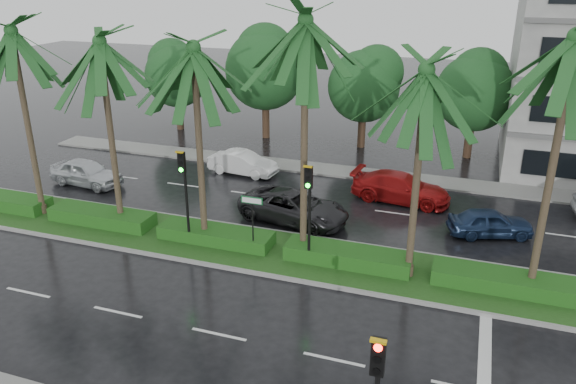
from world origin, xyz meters
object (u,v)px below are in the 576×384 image
(car_white, at_px, (243,163))
(car_red, at_px, (401,188))
(signal_median_left, at_px, (184,184))
(car_blue, at_px, (490,222))
(car_darkgrey, at_px, (294,207))
(street_sign, at_px, (252,211))
(car_silver, at_px, (86,173))

(car_white, distance_m, car_red, 9.57)
(signal_median_left, height_order, car_blue, signal_median_left)
(car_darkgrey, bearing_deg, signal_median_left, 151.32)
(street_sign, height_order, car_darkgrey, street_sign)
(car_white, relative_size, car_blue, 1.10)
(street_sign, relative_size, car_white, 0.63)
(street_sign, xyz_separation_m, car_silver, (-12.12, 4.79, -1.39))
(car_blue, bearing_deg, car_silver, 73.22)
(signal_median_left, bearing_deg, street_sign, 3.47)
(street_sign, distance_m, car_silver, 13.11)
(street_sign, relative_size, car_red, 0.50)
(signal_median_left, xyz_separation_m, car_silver, (-9.12, 4.98, -2.26))
(car_silver, bearing_deg, car_darkgrey, -88.03)
(car_darkgrey, height_order, car_red, same)
(car_white, height_order, car_darkgrey, car_darkgrey)
(car_white, height_order, car_blue, car_white)
(car_darkgrey, bearing_deg, car_white, 54.33)
(signal_median_left, xyz_separation_m, street_sign, (3.00, 0.18, -0.87))
(signal_median_left, xyz_separation_m, car_white, (-1.50, 9.53, -2.32))
(street_sign, xyz_separation_m, car_red, (5.00, 8.22, -1.38))
(street_sign, bearing_deg, signal_median_left, -176.53)
(street_sign, relative_size, car_darkgrey, 0.48)
(car_red, relative_size, car_blue, 1.37)
(car_silver, relative_size, car_darkgrey, 0.80)
(car_silver, height_order, car_darkgrey, car_darkgrey)
(signal_median_left, distance_m, car_blue, 13.90)
(car_silver, height_order, car_blue, car_silver)
(signal_median_left, height_order, car_white, signal_median_left)
(signal_median_left, xyz_separation_m, car_blue, (12.50, 5.62, -2.36))
(car_darkgrey, bearing_deg, car_blue, -69.67)
(car_silver, bearing_deg, car_red, -73.11)
(car_darkgrey, bearing_deg, car_silver, 97.65)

